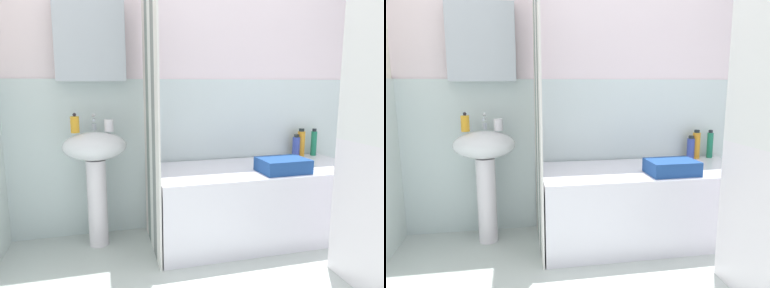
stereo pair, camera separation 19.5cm
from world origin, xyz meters
The scene contains 11 objects.
wall_back_tiled centered at (-0.05, 1.26, 1.14)m, with size 3.60×0.18×2.40m.
sink centered at (-0.90, 1.03, 0.61)m, with size 0.44×0.34×0.83m.
faucet centered at (-0.90, 1.11, 0.89)m, with size 0.03×0.12×0.12m.
soap_dispenser centered at (-1.03, 1.03, 0.89)m, with size 0.06×0.06×0.14m.
toothbrush_cup centered at (-0.80, 1.04, 0.87)m, with size 0.06×0.06×0.09m, color white.
bathtub centered at (0.27, 0.88, 0.27)m, with size 1.55×0.68×0.54m, color white.
shower_curtain centered at (-0.52, 0.88, 1.00)m, with size 0.01×0.68×2.00m.
body_wash_bottle centered at (0.94, 1.16, 0.66)m, with size 0.05×0.05×0.24m.
shampoo_bottle centered at (0.81, 1.16, 0.66)m, with size 0.06×0.06×0.24m.
lotion_bottle centered at (0.75, 1.14, 0.64)m, with size 0.06×0.06×0.20m.
towel_folded centered at (0.38, 0.70, 0.59)m, with size 0.34×0.25×0.10m, color navy.
Camera 2 is at (-0.66, -1.49, 1.16)m, focal length 32.38 mm.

